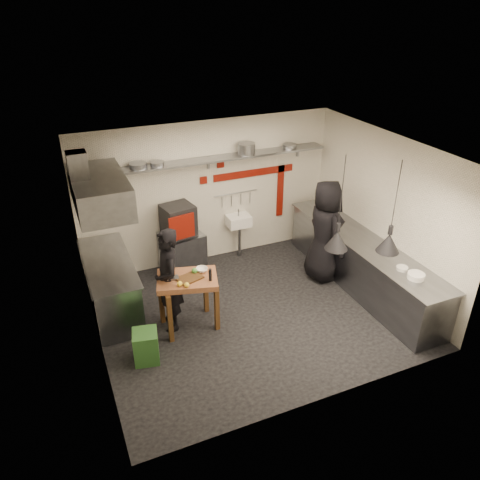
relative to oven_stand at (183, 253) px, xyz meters
name	(u,v)px	position (x,y,z in m)	size (l,w,h in m)	color
floor	(253,312)	(0.68, -1.78, -0.40)	(5.00, 5.00, 0.00)	black
ceiling	(256,153)	(0.68, -1.78, 2.40)	(5.00, 5.00, 0.00)	silver
wall_back	(209,193)	(0.68, 0.32, 1.00)	(5.00, 0.04, 2.80)	white
wall_front	(328,315)	(0.68, -3.88, 1.00)	(5.00, 0.04, 2.80)	white
wall_left	(89,273)	(-1.82, -1.78, 1.00)	(0.04, 4.20, 2.80)	white
wall_right	(384,213)	(3.18, -1.78, 1.00)	(0.04, 4.20, 2.80)	white
red_band_horiz	(254,173)	(1.63, 0.30, 1.28)	(1.70, 0.02, 0.14)	maroon
red_band_vert	(280,191)	(2.23, 0.30, 0.80)	(0.14, 0.02, 1.10)	maroon
red_tile_a	(221,164)	(0.93, 0.30, 1.55)	(0.14, 0.02, 0.14)	maroon
red_tile_b	(204,180)	(0.58, 0.30, 1.28)	(0.14, 0.02, 0.14)	maroon
back_shelf	(211,160)	(0.68, 0.14, 1.72)	(4.60, 0.34, 0.04)	slate
shelf_bracket_left	(104,176)	(-1.22, 0.29, 1.62)	(0.04, 0.06, 0.24)	slate
shelf_bracket_mid	(208,162)	(0.68, 0.29, 1.62)	(0.04, 0.06, 0.24)	slate
shelf_bracket_right	(298,150)	(2.58, 0.29, 1.62)	(0.04, 0.06, 0.24)	slate
pan_far_left	(138,165)	(-0.64, 0.14, 1.79)	(0.31, 0.31, 0.09)	slate
pan_mid_left	(157,164)	(-0.31, 0.14, 1.78)	(0.25, 0.25, 0.07)	slate
stock_pot	(246,149)	(1.39, 0.14, 1.84)	(0.33, 0.33, 0.20)	slate
pan_right	(289,146)	(2.30, 0.14, 1.78)	(0.27, 0.27, 0.08)	slate
oven_stand	(183,253)	(0.00, 0.00, 0.00)	(0.73, 0.66, 0.80)	slate
combi_oven	(178,220)	(-0.04, 0.01, 0.69)	(0.55, 0.51, 0.58)	black
oven_door	(182,227)	(-0.06, -0.30, 0.69)	(0.50, 0.03, 0.46)	maroon
oven_glass	(183,227)	(-0.05, -0.29, 0.69)	(0.36, 0.02, 0.34)	black
hand_sink	(239,221)	(1.23, 0.14, 0.38)	(0.46, 0.34, 0.22)	white
sink_tap	(239,213)	(1.23, 0.14, 0.56)	(0.03, 0.03, 0.14)	slate
sink_drain	(239,241)	(1.23, 0.10, -0.06)	(0.06, 0.06, 0.66)	slate
utensil_rail	(236,193)	(1.23, 0.28, 0.92)	(0.02, 0.02, 0.90)	slate
counter_right	(361,264)	(2.83, -1.78, 0.05)	(0.70, 3.80, 0.90)	slate
counter_right_top	(364,242)	(2.83, -1.78, 0.52)	(0.76, 3.90, 0.03)	slate
plate_stack	(416,276)	(2.80, -3.10, 0.57)	(0.26, 0.26, 0.09)	white
small_bowl_right	(402,268)	(2.78, -2.81, 0.56)	(0.18, 0.18, 0.05)	white
counter_left	(111,287)	(-1.47, -0.73, 0.05)	(0.70, 1.90, 0.90)	slate
counter_left_top	(107,263)	(-1.47, -0.73, 0.52)	(0.76, 2.00, 0.03)	slate
extractor_hood	(100,192)	(-1.42, -0.73, 1.75)	(0.78, 1.60, 0.50)	slate
hood_duct	(78,168)	(-1.67, -0.73, 2.15)	(0.28, 0.28, 0.50)	slate
green_bin	(146,346)	(-1.24, -2.21, -0.15)	(0.35, 0.35, 0.50)	#2A5D25
prep_table	(189,302)	(-0.41, -1.68, 0.06)	(0.92, 0.64, 0.92)	#945A38
cutting_board	(190,278)	(-0.38, -1.73, 0.53)	(0.38, 0.26, 0.03)	#4E3016
pepper_mill	(210,275)	(-0.11, -1.90, 0.62)	(0.05, 0.05, 0.20)	black
lemon_a	(180,284)	(-0.58, -1.87, 0.56)	(0.08, 0.08, 0.08)	yellow
lemon_b	(187,285)	(-0.49, -1.93, 0.56)	(0.08, 0.08, 0.08)	yellow
veg_ball	(194,271)	(-0.27, -1.61, 0.57)	(0.09, 0.09, 0.09)	#4C9436
steel_tray	(173,278)	(-0.63, -1.63, 0.54)	(0.18, 0.12, 0.03)	slate
bowl	(202,270)	(-0.14, -1.59, 0.55)	(0.19, 0.19, 0.06)	white
heat_lamp_near	(341,204)	(1.81, -2.36, 1.65)	(0.36, 0.36, 1.51)	black
heat_lamp_far	(394,208)	(2.38, -2.86, 1.69)	(0.35, 0.35, 1.43)	black
chef_left	(168,280)	(-0.68, -1.56, 0.46)	(0.63, 0.41, 1.73)	black
chef_right	(325,231)	(2.35, -1.24, 0.56)	(0.94, 0.61, 1.93)	black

